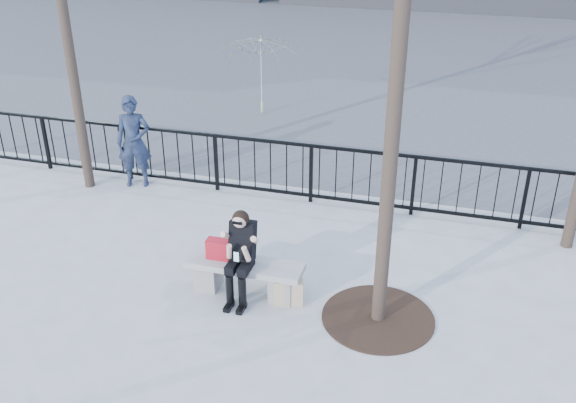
# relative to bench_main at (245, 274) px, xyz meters

# --- Properties ---
(ground) EXTENTS (120.00, 120.00, 0.00)m
(ground) POSITION_rel_bench_main_xyz_m (0.00, 0.00, -0.30)
(ground) COLOR #979792
(ground) RESTS_ON ground
(street_surface) EXTENTS (60.00, 23.00, 0.01)m
(street_surface) POSITION_rel_bench_main_xyz_m (0.00, 15.00, -0.30)
(street_surface) COLOR #474747
(street_surface) RESTS_ON ground
(railing) EXTENTS (14.00, 0.06, 1.10)m
(railing) POSITION_rel_bench_main_xyz_m (0.00, 3.00, 0.25)
(railing) COLOR black
(railing) RESTS_ON ground
(tree_grate) EXTENTS (1.50, 1.50, 0.02)m
(tree_grate) POSITION_rel_bench_main_xyz_m (1.90, -0.10, -0.29)
(tree_grate) COLOR black
(tree_grate) RESTS_ON ground
(bench_main) EXTENTS (1.65, 0.46, 0.49)m
(bench_main) POSITION_rel_bench_main_xyz_m (0.00, 0.00, 0.00)
(bench_main) COLOR slate
(bench_main) RESTS_ON ground
(seated_woman) EXTENTS (0.50, 0.64, 1.34)m
(seated_woman) POSITION_rel_bench_main_xyz_m (0.00, -0.16, 0.37)
(seated_woman) COLOR black
(seated_woman) RESTS_ON ground
(handbag) EXTENTS (0.35, 0.17, 0.29)m
(handbag) POSITION_rel_bench_main_xyz_m (-0.37, 0.02, 0.33)
(handbag) COLOR #B31623
(handbag) RESTS_ON bench_main
(shopping_bag) EXTENTS (0.42, 0.23, 0.38)m
(shopping_bag) POSITION_rel_bench_main_xyz_m (0.67, -0.11, -0.11)
(shopping_bag) COLOR beige
(shopping_bag) RESTS_ON ground
(standing_man) EXTENTS (0.74, 0.60, 1.74)m
(standing_man) POSITION_rel_bench_main_xyz_m (-3.13, 2.80, 0.57)
(standing_man) COLOR black
(standing_man) RESTS_ON ground
(vendor_umbrella) EXTENTS (2.79, 2.81, 1.92)m
(vendor_umbrella) POSITION_rel_bench_main_xyz_m (-2.15, 7.30, 0.66)
(vendor_umbrella) COLOR #EDFC38
(vendor_umbrella) RESTS_ON ground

